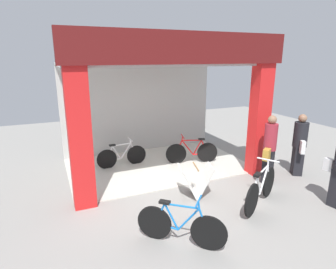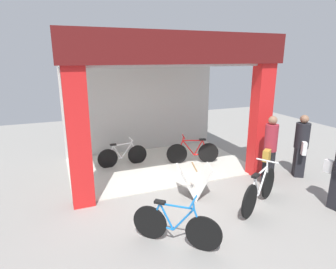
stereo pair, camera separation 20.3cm
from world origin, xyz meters
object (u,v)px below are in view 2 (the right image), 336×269
at_px(bicycle_parked_1, 176,226).
at_px(bicycle_parked_0, 260,190).
at_px(sandwich_board_sign, 194,181).
at_px(pedestrian_1, 270,150).
at_px(bicycle_inside_0, 193,152).
at_px(pedestrian_2, 301,145).
at_px(bicycle_inside_1, 123,156).

bearing_deg(bicycle_parked_1, bicycle_parked_0, 13.21).
bearing_deg(bicycle_parked_1, sandwich_board_sign, 53.28).
relative_size(sandwich_board_sign, pedestrian_1, 0.50).
relative_size(bicycle_inside_0, bicycle_parked_1, 1.27).
bearing_deg(pedestrian_1, bicycle_parked_0, -137.99).
distance_m(sandwich_board_sign, pedestrian_1, 2.12).
distance_m(pedestrian_1, pedestrian_2, 1.12).
bearing_deg(bicycle_parked_1, pedestrian_2, 18.99).
height_order(bicycle_inside_1, pedestrian_2, pedestrian_2).
height_order(bicycle_parked_1, pedestrian_1, pedestrian_1).
xyz_separation_m(bicycle_inside_1, bicycle_parked_0, (2.17, -3.42, 0.06)).
xyz_separation_m(bicycle_parked_0, pedestrian_2, (2.08, 0.95, 0.49)).
xyz_separation_m(bicycle_inside_0, pedestrian_2, (2.24, -1.90, 0.53)).
bearing_deg(bicycle_parked_1, bicycle_inside_0, 59.08).
distance_m(sandwich_board_sign, pedestrian_2, 3.21).
xyz_separation_m(bicycle_parked_0, pedestrian_1, (0.96, 0.87, 0.51)).
xyz_separation_m(bicycle_parked_0, sandwich_board_sign, (-1.09, 0.94, -0.01)).
bearing_deg(bicycle_inside_1, bicycle_parked_1, -89.90).
bearing_deg(bicycle_inside_0, bicycle_parked_0, -86.88).
bearing_deg(bicycle_inside_0, pedestrian_2, -40.28).
bearing_deg(pedestrian_1, pedestrian_2, 4.37).
height_order(bicycle_parked_0, sandwich_board_sign, bicycle_parked_0).
height_order(bicycle_parked_0, pedestrian_2, pedestrian_2).
height_order(bicycle_inside_0, bicycle_parked_0, bicycle_parked_0).
distance_m(bicycle_inside_0, pedestrian_1, 2.34).
xyz_separation_m(bicycle_inside_1, pedestrian_1, (3.14, -2.56, 0.57)).
distance_m(bicycle_inside_0, sandwich_board_sign, 2.12).
xyz_separation_m(sandwich_board_sign, pedestrian_1, (2.05, -0.07, 0.52)).
bearing_deg(bicycle_parked_1, bicycle_inside_1, 90.10).
bearing_deg(bicycle_parked_0, bicycle_parked_1, -166.79).
bearing_deg(bicycle_parked_0, bicycle_inside_1, 122.42).
bearing_deg(bicycle_inside_0, bicycle_inside_1, 164.16).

